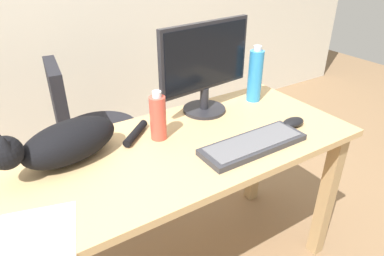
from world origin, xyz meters
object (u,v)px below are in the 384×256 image
(office_chair, at_px, (93,147))
(cat, at_px, (64,142))
(monitor, at_px, (205,65))
(keyboard, at_px, (253,144))
(water_bottle, at_px, (255,75))
(spray_bottle, at_px, (158,117))
(computer_mouse, at_px, (293,122))

(office_chair, distance_m, cat, 0.81)
(monitor, xyz_separation_m, keyboard, (-0.02, -0.37, -0.21))
(keyboard, distance_m, water_bottle, 0.47)
(cat, bearing_deg, water_bottle, 3.30)
(keyboard, bearing_deg, water_bottle, 48.57)
(office_chair, relative_size, spray_bottle, 4.41)
(office_chair, xyz_separation_m, water_bottle, (0.69, -0.58, 0.48))
(cat, distance_m, spray_bottle, 0.36)
(cat, xyz_separation_m, water_bottle, (0.94, 0.05, 0.05))
(monitor, height_order, spray_bottle, monitor)
(keyboard, bearing_deg, computer_mouse, 8.49)
(office_chair, xyz_separation_m, spray_bottle, (0.11, -0.66, 0.45))
(monitor, bearing_deg, keyboard, -93.57)
(office_chair, xyz_separation_m, keyboard, (0.38, -0.92, 0.37))
(computer_mouse, relative_size, water_bottle, 0.40)
(computer_mouse, xyz_separation_m, water_bottle, (0.04, 0.31, 0.11))
(office_chair, xyz_separation_m, computer_mouse, (0.65, -0.88, 0.37))
(office_chair, bearing_deg, spray_bottle, -80.70)
(keyboard, xyz_separation_m, cat, (-0.64, 0.29, 0.07))
(office_chair, height_order, spray_bottle, spray_bottle)
(keyboard, distance_m, spray_bottle, 0.39)
(keyboard, distance_m, cat, 0.71)
(water_bottle, bearing_deg, monitor, 174.60)
(spray_bottle, bearing_deg, computer_mouse, -22.39)
(monitor, xyz_separation_m, cat, (-0.66, -0.08, -0.15))
(office_chair, distance_m, water_bottle, 1.02)
(keyboard, xyz_separation_m, spray_bottle, (-0.28, 0.26, 0.08))
(monitor, distance_m, keyboard, 0.43)
(keyboard, bearing_deg, office_chair, 112.66)
(cat, bearing_deg, spray_bottle, -4.43)
(office_chair, height_order, computer_mouse, office_chair)
(computer_mouse, bearing_deg, office_chair, 126.33)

